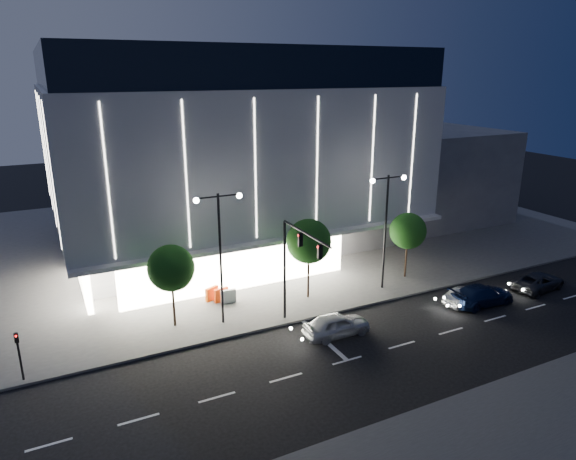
% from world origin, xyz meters
% --- Properties ---
extents(ground, '(160.00, 160.00, 0.00)m').
position_xyz_m(ground, '(0.00, 0.00, 0.00)').
color(ground, black).
rests_on(ground, ground).
extents(sidewalk_museum, '(70.00, 40.00, 0.15)m').
position_xyz_m(sidewalk_museum, '(5.00, 24.00, 0.07)').
color(sidewalk_museum, '#474747').
rests_on(sidewalk_museum, ground).
extents(sidewalk_near, '(70.00, 10.00, 0.15)m').
position_xyz_m(sidewalk_near, '(5.00, -12.00, 0.07)').
color(sidewalk_near, '#474747').
rests_on(sidewalk_near, ground).
extents(museum, '(30.00, 25.80, 18.00)m').
position_xyz_m(museum, '(2.98, 22.31, 9.27)').
color(museum, '#4C4C51').
rests_on(museum, ground).
extents(annex_building, '(16.00, 20.00, 10.00)m').
position_xyz_m(annex_building, '(26.00, 24.00, 5.00)').
color(annex_building, '#4C4C51').
rests_on(annex_building, ground).
extents(traffic_mast, '(0.33, 5.89, 7.07)m').
position_xyz_m(traffic_mast, '(1.00, 3.34, 5.03)').
color(traffic_mast, black).
rests_on(traffic_mast, ground).
extents(street_lamp_west, '(3.16, 0.36, 9.00)m').
position_xyz_m(street_lamp_west, '(-3.00, 6.00, 5.96)').
color(street_lamp_west, black).
rests_on(street_lamp_west, ground).
extents(street_lamp_east, '(3.16, 0.36, 9.00)m').
position_xyz_m(street_lamp_east, '(10.00, 6.00, 5.96)').
color(street_lamp_east, black).
rests_on(street_lamp_east, ground).
extents(ped_signal_far, '(0.22, 0.24, 3.00)m').
position_xyz_m(ped_signal_far, '(-15.00, 4.50, 1.89)').
color(ped_signal_far, black).
rests_on(ped_signal_far, ground).
extents(tree_left, '(3.02, 3.02, 5.72)m').
position_xyz_m(tree_left, '(-5.97, 7.02, 4.03)').
color(tree_left, black).
rests_on(tree_left, ground).
extents(tree_mid, '(3.25, 3.25, 6.15)m').
position_xyz_m(tree_mid, '(4.03, 7.02, 4.33)').
color(tree_mid, black).
rests_on(tree_mid, ground).
extents(tree_right, '(2.91, 2.91, 5.51)m').
position_xyz_m(tree_right, '(13.03, 7.02, 3.88)').
color(tree_right, black).
rests_on(tree_right, ground).
extents(car_lead, '(4.44, 1.81, 1.51)m').
position_xyz_m(car_lead, '(3.00, 1.34, 0.75)').
color(car_lead, '#B2B6BB').
rests_on(car_lead, ground).
extents(car_second, '(3.90, 1.74, 1.24)m').
position_xyz_m(car_second, '(13.85, 1.08, 0.62)').
color(car_second, '#95989C').
rests_on(car_second, ground).
extents(car_third, '(5.13, 2.17, 1.48)m').
position_xyz_m(car_third, '(14.81, 0.61, 0.74)').
color(car_third, '#121F45').
rests_on(car_third, ground).
extents(car_fourth, '(4.86, 2.64, 1.29)m').
position_xyz_m(car_fourth, '(20.82, 0.63, 0.65)').
color(car_fourth, '#313237').
rests_on(car_fourth, ground).
extents(barrier_a, '(1.13, 0.47, 1.00)m').
position_xyz_m(barrier_a, '(-2.00, 9.18, 0.65)').
color(barrier_a, '#F4400D').
rests_on(barrier_a, sidewalk_museum).
extents(barrier_b, '(1.11, 0.32, 1.00)m').
position_xyz_m(barrier_b, '(-1.63, 8.70, 0.65)').
color(barrier_b, silver).
rests_on(barrier_b, sidewalk_museum).
extents(barrier_c, '(1.11, 0.67, 1.00)m').
position_xyz_m(barrier_c, '(-2.55, 9.69, 0.65)').
color(barrier_c, '#C74B0B').
rests_on(barrier_c, sidewalk_museum).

